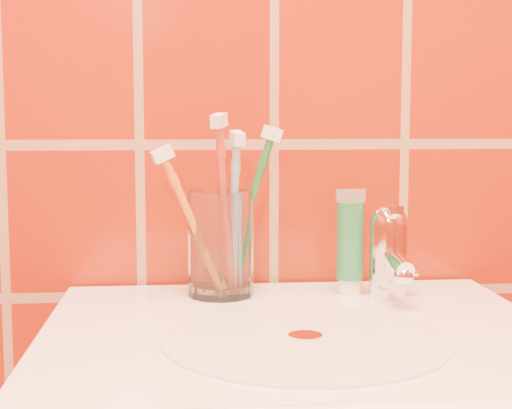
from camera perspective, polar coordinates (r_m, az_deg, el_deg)
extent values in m
cube|color=white|center=(0.90, 3.07, -13.85)|extent=(0.56, 0.46, 0.16)
cylinder|color=silver|center=(0.82, 3.61, -9.69)|extent=(0.30, 0.30, 0.00)
cylinder|color=white|center=(0.82, 3.61, -9.55)|extent=(0.04, 0.04, 0.00)
cylinder|color=white|center=(1.01, -2.58, -2.84)|extent=(0.11, 0.11, 0.14)
cylinder|color=white|center=(1.03, 6.82, -5.93)|extent=(0.03, 0.03, 0.02)
cylinder|color=#186536|center=(1.02, 6.86, -2.62)|extent=(0.03, 0.03, 0.10)
cube|color=beige|center=(1.01, 6.91, 0.65)|extent=(0.04, 0.00, 0.02)
cylinder|color=white|center=(1.02, 9.59, -4.02)|extent=(0.05, 0.05, 0.09)
sphere|color=white|center=(1.01, 9.64, -1.36)|extent=(0.05, 0.05, 0.05)
cylinder|color=white|center=(0.98, 10.17, -3.99)|extent=(0.02, 0.09, 0.03)
cube|color=white|center=(0.99, 9.84, -0.43)|extent=(0.02, 0.06, 0.01)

